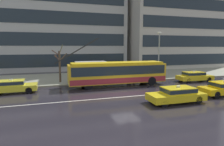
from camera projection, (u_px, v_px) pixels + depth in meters
The scene contains 17 objects.
ground_plane at pixel (125, 93), 18.41m from camera, with size 160.00×160.00×0.00m, color #26222A.
sidewalk_slab at pixel (101, 77), 28.23m from camera, with size 80.00×10.00×0.14m, color gray.
lane_centre_line at pixel (130, 96), 17.28m from camera, with size 72.00×0.14×0.01m, color silver.
trolleybus at pixel (118, 73), 21.91m from camera, with size 12.70×2.57×5.51m.
taxi_queued_behind_bus at pixel (13, 86), 18.55m from camera, with size 4.43×1.97×1.39m.
taxi_ahead_of_bus at pixel (194, 76), 24.69m from camera, with size 4.69×2.06×1.39m.
taxi_oncoming_far at pixel (224, 88), 17.70m from camera, with size 4.41×2.00×1.39m.
taxi_oncoming_near at pixel (177, 94), 15.33m from camera, with size 4.67×1.85×1.39m.
bus_shelter at pixel (90, 66), 24.10m from camera, with size 3.90×1.80×2.55m.
pedestrian_at_shelter at pixel (88, 68), 24.65m from camera, with size 1.62×1.62×1.95m.
pedestrian_approaching_curb at pixel (134, 67), 25.75m from camera, with size 0.93×0.93×2.01m.
pedestrian_walking_past at pixel (130, 68), 24.87m from camera, with size 1.58×1.58×1.99m.
pedestrian_waiting_by_pole at pixel (105, 68), 25.11m from camera, with size 1.37×1.37×2.01m.
street_lamp at pixel (159, 51), 25.51m from camera, with size 0.60×0.32×6.38m.
street_tree_bare at pixel (60, 64), 23.22m from camera, with size 1.86×1.58×4.68m.
office_tower_corner_left at pixel (58, 12), 38.18m from camera, with size 26.05×12.19×23.05m.
office_tower_corner_right at pixel (169, 18), 42.73m from camera, with size 20.97×13.94×22.05m.
Camera 1 is at (-6.47, -16.80, 4.56)m, focal length 30.10 mm.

